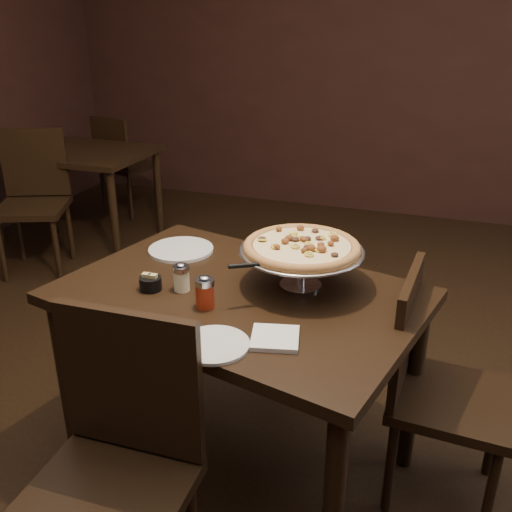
% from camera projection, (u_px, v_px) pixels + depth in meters
% --- Properties ---
extents(room, '(6.04, 7.04, 2.84)m').
position_uv_depth(room, '(275.00, 129.00, 1.78)').
color(room, black).
rests_on(room, ground).
extents(dining_table, '(1.44, 1.13, 0.80)m').
position_uv_depth(dining_table, '(239.00, 316.00, 2.12)').
color(dining_table, black).
rests_on(dining_table, ground).
extents(background_table, '(1.19, 0.79, 0.74)m').
position_uv_depth(background_table, '(75.00, 162.00, 4.48)').
color(background_table, black).
rests_on(background_table, ground).
extents(pizza_stand, '(0.46, 0.46, 0.19)m').
position_uv_depth(pizza_stand, '(302.00, 248.00, 2.06)').
color(pizza_stand, silver).
rests_on(pizza_stand, dining_table).
extents(parmesan_shaker, '(0.06, 0.06, 0.11)m').
position_uv_depth(parmesan_shaker, '(181.00, 277.00, 2.06)').
color(parmesan_shaker, '#F4EEBE').
rests_on(parmesan_shaker, dining_table).
extents(pepper_flake_shaker, '(0.07, 0.07, 0.12)m').
position_uv_depth(pepper_flake_shaker, '(205.00, 292.00, 1.95)').
color(pepper_flake_shaker, maroon).
rests_on(pepper_flake_shaker, dining_table).
extents(packet_caddy, '(0.08, 0.08, 0.06)m').
position_uv_depth(packet_caddy, '(150.00, 283.00, 2.08)').
color(packet_caddy, black).
rests_on(packet_caddy, dining_table).
extents(napkin_stack, '(0.18, 0.18, 0.02)m').
position_uv_depth(napkin_stack, '(275.00, 338.00, 1.77)').
color(napkin_stack, silver).
rests_on(napkin_stack, dining_table).
extents(plate_left, '(0.27, 0.27, 0.01)m').
position_uv_depth(plate_left, '(181.00, 249.00, 2.42)').
color(plate_left, silver).
rests_on(plate_left, dining_table).
extents(plate_near, '(0.22, 0.22, 0.01)m').
position_uv_depth(plate_near, '(214.00, 345.00, 1.73)').
color(plate_near, silver).
rests_on(plate_near, dining_table).
extents(serving_spatula, '(0.14, 0.14, 0.02)m').
position_uv_depth(serving_spatula, '(244.00, 266.00, 1.92)').
color(serving_spatula, silver).
rests_on(serving_spatula, pizza_stand).
extents(chair_far, '(0.41, 0.41, 0.83)m').
position_uv_depth(chair_far, '(302.00, 302.00, 2.74)').
color(chair_far, black).
rests_on(chair_far, ground).
extents(chair_near, '(0.46, 0.46, 0.97)m').
position_uv_depth(chair_near, '(114.00, 465.00, 1.65)').
color(chair_near, black).
rests_on(chair_near, ground).
extents(chair_side, '(0.45, 0.45, 0.91)m').
position_uv_depth(chair_side, '(434.00, 381.00, 2.08)').
color(chair_side, black).
rests_on(chair_side, ground).
extents(bg_chair_far, '(0.51, 0.51, 0.89)m').
position_uv_depth(bg_chair_far, '(122.00, 161.00, 5.13)').
color(bg_chair_far, black).
rests_on(bg_chair_far, ground).
extents(bg_chair_near, '(0.60, 0.60, 0.99)m').
position_uv_depth(bg_chair_near, '(34.00, 195.00, 4.02)').
color(bg_chair_near, black).
rests_on(bg_chair_near, ground).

